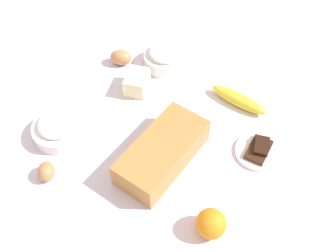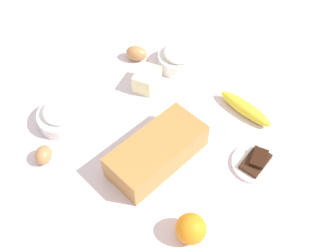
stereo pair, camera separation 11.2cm
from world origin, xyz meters
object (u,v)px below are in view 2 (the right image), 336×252
egg_beside_bowl (43,155)px  butter_block (147,79)px  banana (245,108)px  flour_bowl (179,58)px  chocolate_plate (256,162)px  loaf_pan (157,151)px  sugar_bowl (62,115)px  egg_near_butter (136,53)px  orange_fruit (191,229)px

egg_beside_bowl → butter_block: bearing=-8.5°
banana → flour_bowl: bearing=78.1°
butter_block → chocolate_plate: (-0.07, -0.43, -0.02)m
loaf_pan → egg_beside_bowl: loaf_pan is taller
sugar_bowl → egg_near_butter: (0.35, -0.01, -0.01)m
loaf_pan → orange_fruit: bearing=-114.6°
flour_bowl → butter_block: size_ratio=1.55×
orange_fruit → sugar_bowl: bearing=80.9°
orange_fruit → chocolate_plate: (0.28, -0.03, -0.03)m
flour_bowl → orange_fruit: (-0.49, -0.37, 0.00)m
flour_bowl → orange_fruit: 0.61m
loaf_pan → flour_bowl: (0.36, 0.17, -0.01)m
flour_bowl → egg_near_butter: flour_bowl is taller
banana → egg_near_butter: size_ratio=2.62×
banana → orange_fruit: 0.44m
orange_fruit → egg_near_butter: 0.66m
butter_block → chocolate_plate: size_ratio=0.69×
orange_fruit → butter_block: bearing=48.7°
butter_block → chocolate_plate: butter_block is taller
loaf_pan → egg_near_butter: size_ratio=4.10×
butter_block → egg_near_butter: size_ratio=1.24×
egg_beside_bowl → chocolate_plate: (0.32, -0.49, -0.01)m
sugar_bowl → chocolate_plate: (0.19, -0.54, -0.02)m
flour_bowl → butter_block: 0.14m
butter_block → flour_bowl: bearing=-11.2°
loaf_pan → egg_beside_bowl: size_ratio=5.13×
chocolate_plate → flour_bowl: bearing=62.2°
sugar_bowl → egg_near_butter: bearing=-0.8°
loaf_pan → flour_bowl: bearing=35.1°
loaf_pan → butter_block: loaf_pan is taller
flour_bowl → orange_fruit: bearing=-143.1°
egg_beside_bowl → chocolate_plate: egg_beside_bowl is taller
flour_bowl → butter_block: (-0.14, 0.03, -0.00)m
sugar_bowl → egg_beside_bowl: (-0.13, -0.05, -0.01)m
egg_near_butter → egg_beside_bowl: size_ratio=1.25×
egg_beside_bowl → banana: bearing=-38.2°
butter_block → egg_beside_bowl: butter_block is taller
orange_fruit → banana: bearing=10.6°
loaf_pan → egg_beside_bowl: bearing=134.8°
loaf_pan → butter_block: (0.21, 0.20, -0.01)m
loaf_pan → flour_bowl: 0.39m
butter_block → chocolate_plate: bearing=-99.3°
egg_near_butter → orange_fruit: bearing=-130.5°
chocolate_plate → egg_beside_bowl: bearing=123.6°
sugar_bowl → egg_near_butter: size_ratio=2.06×
loaf_pan → egg_near_butter: 0.43m
loaf_pan → egg_near_butter: loaf_pan is taller
banana → orange_fruit: size_ratio=2.51×
banana → butter_block: butter_block is taller
banana → chocolate_plate: banana is taller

